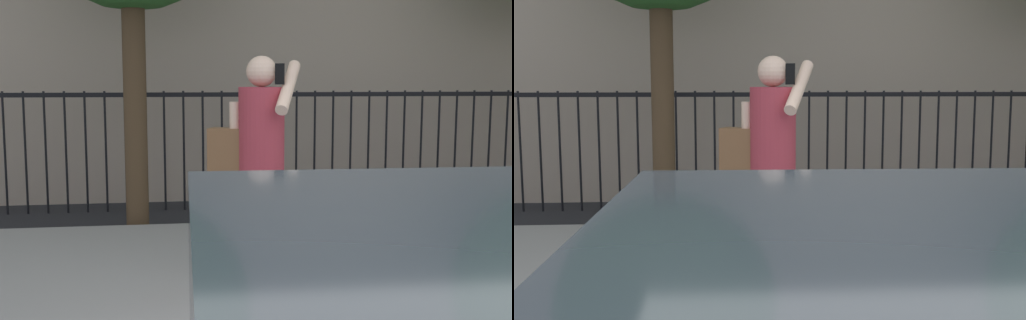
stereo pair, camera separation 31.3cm
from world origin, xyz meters
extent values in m
cube|color=gray|center=(0.00, 2.20, 0.07)|extent=(28.00, 4.40, 0.15)
cube|color=black|center=(0.00, 5.90, 1.55)|extent=(12.00, 0.04, 0.06)
cylinder|color=black|center=(-3.19, 5.90, 0.80)|extent=(0.03, 0.03, 1.60)
cylinder|color=black|center=(-2.94, 5.90, 0.80)|extent=(0.03, 0.03, 1.60)
cylinder|color=black|center=(-2.68, 5.90, 0.80)|extent=(0.03, 0.03, 1.60)
cylinder|color=black|center=(-2.43, 5.90, 0.80)|extent=(0.03, 0.03, 1.60)
cylinder|color=black|center=(-2.17, 5.90, 0.80)|extent=(0.03, 0.03, 1.60)
cylinder|color=black|center=(-1.91, 5.90, 0.80)|extent=(0.03, 0.03, 1.60)
cylinder|color=black|center=(-1.66, 5.90, 0.80)|extent=(0.03, 0.03, 1.60)
cylinder|color=black|center=(-1.40, 5.90, 0.80)|extent=(0.03, 0.03, 1.60)
cylinder|color=black|center=(-1.15, 5.90, 0.80)|extent=(0.03, 0.03, 1.60)
cylinder|color=black|center=(-0.89, 5.90, 0.80)|extent=(0.03, 0.03, 1.60)
cylinder|color=black|center=(-0.64, 5.90, 0.80)|extent=(0.03, 0.03, 1.60)
cylinder|color=black|center=(-0.38, 5.90, 0.80)|extent=(0.03, 0.03, 1.60)
cylinder|color=black|center=(-0.13, 5.90, 0.80)|extent=(0.03, 0.03, 1.60)
cylinder|color=black|center=(0.13, 5.90, 0.80)|extent=(0.03, 0.03, 1.60)
cylinder|color=black|center=(0.38, 5.90, 0.80)|extent=(0.03, 0.03, 1.60)
cylinder|color=black|center=(0.64, 5.90, 0.80)|extent=(0.03, 0.03, 1.60)
cylinder|color=black|center=(0.89, 5.90, 0.80)|extent=(0.03, 0.03, 1.60)
cylinder|color=black|center=(1.15, 5.90, 0.80)|extent=(0.03, 0.03, 1.60)
cylinder|color=black|center=(1.40, 5.90, 0.80)|extent=(0.03, 0.03, 1.60)
cylinder|color=black|center=(1.66, 5.90, 0.80)|extent=(0.03, 0.03, 1.60)
cylinder|color=black|center=(1.91, 5.90, 0.80)|extent=(0.03, 0.03, 1.60)
cylinder|color=black|center=(2.17, 5.90, 0.80)|extent=(0.03, 0.03, 1.60)
cylinder|color=black|center=(2.43, 5.90, 0.80)|extent=(0.03, 0.03, 1.60)
cylinder|color=black|center=(2.68, 5.90, 0.80)|extent=(0.03, 0.03, 1.60)
cylinder|color=black|center=(2.94, 5.90, 0.80)|extent=(0.03, 0.03, 1.60)
cylinder|color=black|center=(3.19, 5.90, 0.80)|extent=(0.03, 0.03, 1.60)
cylinder|color=black|center=(3.45, 5.90, 0.80)|extent=(0.03, 0.03, 1.60)
cylinder|color=black|center=(3.70, 5.90, 0.80)|extent=(0.03, 0.03, 1.60)
cylinder|color=beige|center=(-0.31, 2.00, 0.55)|extent=(0.15, 0.15, 0.80)
cylinder|color=beige|center=(-0.50, 2.08, 0.55)|extent=(0.15, 0.15, 0.80)
cylinder|color=#992D38|center=(-0.40, 2.04, 1.32)|extent=(0.44, 0.44, 0.73)
sphere|color=beige|center=(-0.40, 2.04, 1.80)|extent=(0.23, 0.23, 0.23)
cylinder|color=beige|center=(-0.22, 1.97, 1.69)|extent=(0.28, 0.50, 0.39)
cylinder|color=beige|center=(-0.59, 2.12, 1.30)|extent=(0.09, 0.09, 0.56)
cube|color=black|center=(-0.29, 1.93, 1.78)|extent=(0.07, 0.04, 0.15)
cube|color=brown|center=(-0.64, 2.14, 1.21)|extent=(0.32, 0.26, 0.34)
cylinder|color=#4C3823|center=(-1.46, 4.67, 1.55)|extent=(0.26, 0.26, 3.09)
camera|label=1|loc=(-1.07, -2.56, 1.73)|focal=44.40mm
camera|label=2|loc=(-0.76, -2.60, 1.73)|focal=44.40mm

